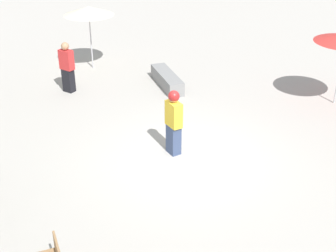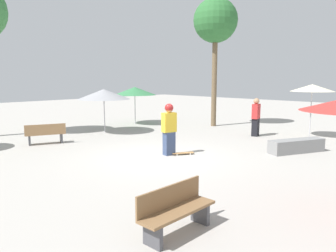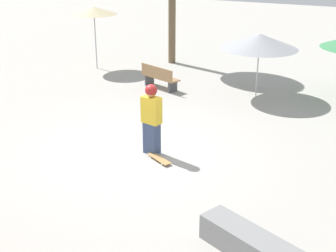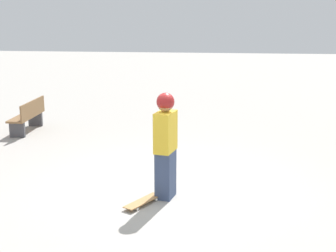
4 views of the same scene
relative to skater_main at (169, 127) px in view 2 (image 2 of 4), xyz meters
name	(u,v)px [view 2 (image 2 of 4)]	position (x,y,z in m)	size (l,w,h in m)	color
ground_plane	(161,157)	(0.42, 0.04, -0.99)	(60.00, 60.00, 0.00)	#ADA8A0
skater_main	(169,127)	(0.00, 0.00, 0.00)	(0.54, 0.37, 1.84)	#38476B
skateboard	(183,153)	(-0.37, 0.34, -0.94)	(0.79, 0.57, 0.07)	#B7844C
concrete_ledge	(296,146)	(-3.56, 3.10, -0.75)	(2.23, 1.41, 0.49)	gray
bench_near	(45,134)	(2.22, -5.00, -0.57)	(1.65, 0.99, 0.85)	#47474C
bench_far	(176,210)	(4.19, 4.24, -0.57)	(1.61, 0.46, 0.85)	#47474C
shade_umbrella_grey	(104,94)	(-1.19, -5.68, 0.93)	(2.61, 2.61, 2.18)	#B7B7BC
shade_umbrella_cream	(312,88)	(-6.98, 2.25, 1.28)	(1.93, 1.93, 2.44)	#B7B7BC
shade_umbrella_green	(135,91)	(-4.23, -6.92, 0.97)	(2.48, 2.48, 2.20)	#B7B7BC
palm_tree_left	(215,22)	(-6.86, -3.13, 4.75)	(2.43, 2.43, 7.06)	brown
bystander_watching	(256,117)	(-5.59, 0.26, -0.10)	(0.54, 0.37, 1.79)	black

